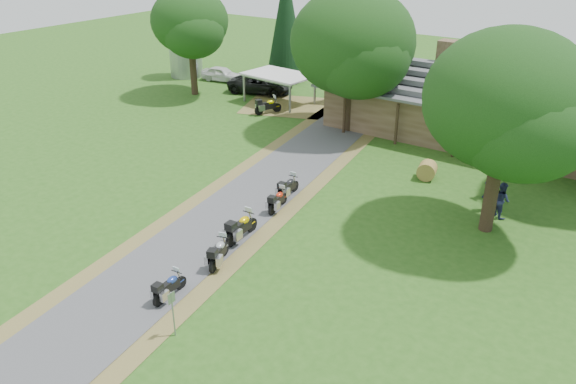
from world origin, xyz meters
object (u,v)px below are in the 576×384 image
Objects in this scene: lodge at (479,103)px; motorcycle_row_d at (278,199)px; silo at (185,44)px; carport at (279,88)px; motorcycle_row_e at (288,186)px; motorcycle_carport_a at (268,105)px; motorcycle_row_a at (169,285)px; motorcycle_row_c at (242,226)px; motorcycle_row_b at (219,251)px; hay_bale at (427,170)px; car_white_sedan at (222,72)px; car_dark_suv at (260,80)px.

lodge reaches higher than motorcycle_row_d.
silo is 1.12× the size of carport.
motorcycle_carport_a reaches higher than motorcycle_row_e.
motorcycle_row_a is 5.28m from motorcycle_row_c.
motorcycle_row_b is 1.71× the size of hay_bale.
car_white_sedan is at bearing 37.69° from motorcycle_row_d.
car_white_sedan reaches higher than motorcycle_row_c.
motorcycle_row_e is (-1.29, 7.28, -0.01)m from motorcycle_row_b.
carport is 22.51m from motorcycle_row_c.
motorcycle_row_a is 10.38m from motorcycle_row_e.
carport is 24.71m from motorcycle_row_b.
car_white_sedan is 29.86m from motorcycle_row_c.
motorcycle_row_b is 0.90× the size of motorcycle_carport_a.
car_white_sedan reaches higher than motorcycle_row_e.
car_white_sedan is 2.79× the size of motorcycle_row_b.
motorcycle_carport_a reaches higher than motorcycle_row_d.
motorcycle_row_c is (-4.65, -20.33, -1.74)m from lodge.
hay_bale is at bearing -19.27° from silo.
motorcycle_row_c is at bearing 1.45° from motorcycle_row_a.
car_white_sedan is at bearing 60.91° from car_dark_suv.
lodge is at bearing -49.69° from motorcycle_carport_a.
motorcycle_carport_a is at bearing 29.71° from motorcycle_row_c.
motorcycle_row_d is at bearing -48.89° from carport.
silo is 3.76× the size of motorcycle_row_a.
motorcycle_row_b is 5.75m from motorcycle_row_d.
carport is 3.07× the size of motorcycle_row_e.
lodge is 12.81× the size of motorcycle_row_a.
motorcycle_row_e reaches higher than motorcycle_row_d.
carport is 9.02m from car_white_sedan.
carport is 3.04× the size of motorcycle_row_b.
silo reaches higher than motorcycle_row_a.
car_white_sedan is at bearing 32.69° from motorcycle_row_a.
lodge is 28.84m from silo.
motorcycle_row_b is 0.89× the size of motorcycle_row_c.
car_dark_suv is 25.46m from motorcycle_row_c.
car_white_sedan reaches higher than hay_bale.
motorcycle_carport_a is at bearing -165.53° from lodge.
carport is at bearing -176.57° from lodge.
carport is 3.15m from motorcycle_carport_a.
motorcycle_row_e is 0.89× the size of motorcycle_carport_a.
carport is at bearing -116.47° from car_white_sedan.
car_dark_suv is at bearing 178.37° from lodge.
motorcycle_row_d is at bearing -157.23° from car_dark_suv.
silo is at bearing 160.73° from hay_bale.
car_white_sedan is 4.79× the size of hay_bale.
car_white_sedan is 0.83× the size of car_dark_suv.
motorcycle_row_a is 8.74m from motorcycle_row_d.
car_white_sedan reaches higher than motorcycle_carport_a.
car_dark_suv is at bearing 36.73° from motorcycle_row_e.
motorcycle_row_c is 5.10m from motorcycle_row_e.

